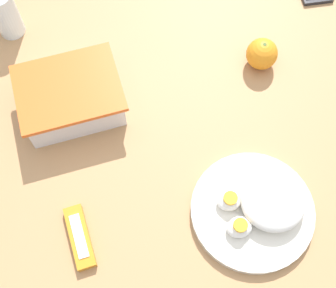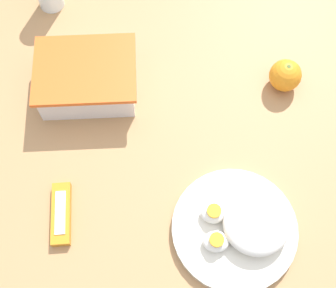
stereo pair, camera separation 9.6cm
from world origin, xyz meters
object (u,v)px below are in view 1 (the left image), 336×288
object	(u,v)px
rice_plate	(259,207)
candy_bar	(80,237)
drinking_glass	(5,14)
food_container	(71,98)
orange_fruit	(262,54)

from	to	relation	value
rice_plate	candy_bar	distance (m)	0.35
candy_bar	rice_plate	bearing A→B (deg)	-7.58
rice_plate	drinking_glass	bearing A→B (deg)	124.29
food_container	candy_bar	size ratio (longest dim) A/B	1.72
food_container	candy_bar	distance (m)	0.30
food_container	drinking_glass	world-z (taller)	drinking_glass
food_container	orange_fruit	size ratio (longest dim) A/B	3.05
rice_plate	drinking_glass	distance (m)	0.71
food_container	rice_plate	bearing A→B (deg)	-48.34
food_container	rice_plate	distance (m)	0.46
orange_fruit	rice_plate	xyz separation A→B (m)	(-0.13, -0.33, -0.01)
rice_plate	candy_bar	world-z (taller)	rice_plate
orange_fruit	rice_plate	bearing A→B (deg)	-111.93
candy_bar	drinking_glass	size ratio (longest dim) A/B	1.06
orange_fruit	drinking_glass	size ratio (longest dim) A/B	0.60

